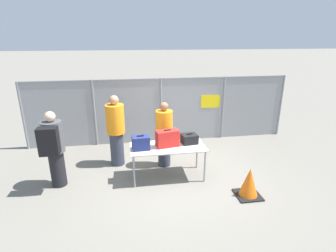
% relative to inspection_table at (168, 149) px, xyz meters
% --- Properties ---
extents(ground_plane, '(120.00, 120.00, 0.00)m').
position_rel_inspection_table_xyz_m(ground_plane, '(0.14, -0.03, -0.71)').
color(ground_plane, slate).
extents(fence_section, '(7.92, 0.07, 1.97)m').
position_rel_inspection_table_xyz_m(fence_section, '(0.15, 2.24, 0.32)').
color(fence_section, gray).
rests_on(fence_section, ground_plane).
extents(inspection_table, '(1.69, 0.79, 0.77)m').
position_rel_inspection_table_xyz_m(inspection_table, '(0.00, 0.00, 0.00)').
color(inspection_table, silver).
rests_on(inspection_table, ground_plane).
extents(suitcase_navy, '(0.39, 0.29, 0.33)m').
position_rel_inspection_table_xyz_m(suitcase_navy, '(-0.61, -0.06, 0.21)').
color(suitcase_navy, navy).
rests_on(suitcase_navy, inspection_table).
extents(suitcase_red, '(0.54, 0.34, 0.40)m').
position_rel_inspection_table_xyz_m(suitcase_red, '(-0.01, 0.02, 0.25)').
color(suitcase_red, red).
rests_on(suitcase_red, inspection_table).
extents(suitcase_black, '(0.39, 0.34, 0.24)m').
position_rel_inspection_table_xyz_m(suitcase_black, '(0.52, 0.11, 0.17)').
color(suitcase_black, black).
rests_on(suitcase_black, inspection_table).
extents(traveler_hooded, '(0.42, 0.65, 1.69)m').
position_rel_inspection_table_xyz_m(traveler_hooded, '(-2.42, -0.03, 0.22)').
color(traveler_hooded, black).
rests_on(traveler_hooded, ground_plane).
extents(security_worker_near, '(0.41, 0.41, 1.65)m').
position_rel_inspection_table_xyz_m(security_worker_near, '(0.01, 0.61, 0.14)').
color(security_worker_near, '#383D4C').
rests_on(security_worker_near, ground_plane).
extents(security_worker_far, '(0.45, 0.45, 1.80)m').
position_rel_inspection_table_xyz_m(security_worker_far, '(-1.17, 0.85, 0.22)').
color(security_worker_far, '#383D4C').
rests_on(security_worker_far, ground_plane).
extents(utility_trailer, '(4.48, 2.32, 0.66)m').
position_rel_inspection_table_xyz_m(utility_trailer, '(2.02, 3.76, -0.32)').
color(utility_trailer, white).
rests_on(utility_trailer, ground_plane).
extents(traffic_cone, '(0.50, 0.50, 0.62)m').
position_rel_inspection_table_xyz_m(traffic_cone, '(1.52, -1.02, -0.42)').
color(traffic_cone, black).
rests_on(traffic_cone, ground_plane).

